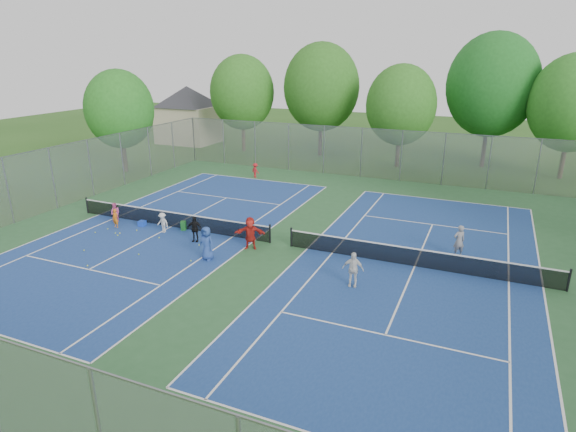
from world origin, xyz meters
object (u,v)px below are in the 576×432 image
(net_right, at_px, (415,258))
(ball_crate, at_px, (142,223))
(instructor, at_px, (459,241))
(ball_hopper, at_px, (183,226))
(net_left, at_px, (171,220))

(net_right, distance_m, ball_crate, 15.68)
(net_right, distance_m, instructor, 2.75)
(net_right, height_order, ball_crate, net_right)
(ball_crate, distance_m, ball_hopper, 2.68)
(ball_crate, bearing_deg, instructor, 8.64)
(net_left, bearing_deg, instructor, 7.57)
(ball_hopper, bearing_deg, instructor, 8.79)
(net_left, relative_size, ball_crate, 34.80)
(ball_crate, xyz_separation_m, instructor, (17.42, 2.65, 0.66))
(net_right, bearing_deg, ball_crate, -177.98)
(net_left, height_order, net_right, same)
(net_left, height_order, ball_crate, net_left)
(net_left, relative_size, net_right, 1.00)
(net_left, distance_m, ball_crate, 1.78)
(ball_crate, height_order, instructor, instructor)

